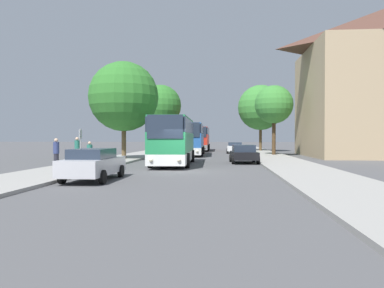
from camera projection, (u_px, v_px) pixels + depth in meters
name	position (u px, v px, depth m)	size (l,w,h in m)	color
ground_plane	(185.00, 171.00, 22.45)	(300.00, 300.00, 0.00)	#4C4C4F
sidewalk_left	(72.00, 169.00, 23.04)	(4.00, 120.00, 0.15)	gray
sidewalk_right	(304.00, 171.00, 21.86)	(4.00, 120.00, 0.15)	gray
bus_front	(174.00, 140.00, 27.51)	(2.94, 10.23, 3.41)	silver
bus_middle	(191.00, 139.00, 42.50)	(3.09, 11.90, 3.51)	silver
bus_rear	(200.00, 138.00, 57.01)	(3.03, 11.78, 3.53)	gray
parked_car_left_curb	(93.00, 164.00, 17.48)	(2.01, 4.68, 1.49)	#B7B7BC
parked_car_right_near	(244.00, 154.00, 29.39)	(2.25, 4.24, 1.42)	black
parked_car_right_far	(235.00, 147.00, 47.77)	(2.20, 4.02, 1.40)	silver
bus_stop_sign	(81.00, 143.00, 24.73)	(0.08, 0.45, 2.44)	gray
pedestrian_waiting_near	(56.00, 153.00, 23.18)	(0.36, 0.36, 1.81)	#23232D
pedestrian_waiting_far	(77.00, 150.00, 27.03)	(0.36, 0.36, 1.89)	#23232D
pedestrian_walking_back	(90.00, 154.00, 24.19)	(0.36, 0.36, 1.61)	#23232D
tree_left_near	(124.00, 97.00, 33.07)	(6.16, 6.16, 8.56)	brown
tree_left_far	(160.00, 106.00, 53.95)	(6.03, 6.03, 9.46)	#513D23
tree_right_near	(261.00, 108.00, 53.59)	(6.46, 6.46, 9.39)	#513D23
tree_right_mid	(274.00, 105.00, 40.60)	(4.15, 4.15, 7.53)	#47331E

